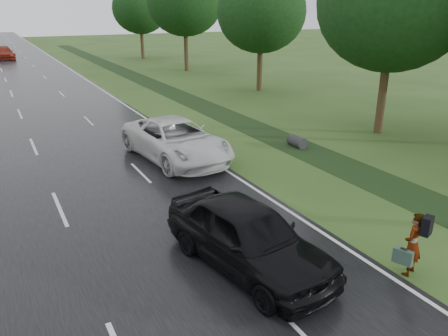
% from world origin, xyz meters
% --- Properties ---
extents(road, '(14.00, 180.00, 0.04)m').
position_xyz_m(road, '(0.00, 45.00, 0.02)').
color(road, black).
rests_on(road, ground).
extents(edge_stripe_east, '(0.12, 180.00, 0.01)m').
position_xyz_m(edge_stripe_east, '(6.75, 45.00, 0.04)').
color(edge_stripe_east, silver).
rests_on(edge_stripe_east, road).
extents(center_line, '(0.12, 180.00, 0.01)m').
position_xyz_m(center_line, '(0.00, 45.00, 0.04)').
color(center_line, silver).
rests_on(center_line, road).
extents(drainage_ditch, '(2.20, 120.00, 0.56)m').
position_xyz_m(drainage_ditch, '(11.50, 18.71, 0.04)').
color(drainage_ditch, black).
rests_on(drainage_ditch, ground).
extents(tree_east_b, '(7.60, 7.60, 10.11)m').
position_xyz_m(tree_east_b, '(17.00, 10.00, 6.68)').
color(tree_east_b, '#3D2D19').
rests_on(tree_east_b, ground).
extents(tree_east_c, '(7.00, 7.00, 9.29)m').
position_xyz_m(tree_east_c, '(18.20, 24.00, 6.14)').
color(tree_east_c, '#3D2D19').
rests_on(tree_east_c, ground).
extents(tree_east_d, '(8.00, 8.00, 10.76)m').
position_xyz_m(tree_east_d, '(17.80, 38.00, 7.15)').
color(tree_east_d, '#3D2D19').
rests_on(tree_east_d, ground).
extents(tree_east_f, '(7.20, 7.20, 9.62)m').
position_xyz_m(tree_east_f, '(17.50, 52.00, 6.37)').
color(tree_east_f, '#3D2D19').
rests_on(tree_east_f, ground).
extents(pedestrian, '(0.90, 0.69, 1.71)m').
position_xyz_m(pedestrian, '(7.32, -0.23, 0.88)').
color(pedestrian, '#A5998C').
rests_on(pedestrian, ground).
extents(white_pickup, '(3.58, 6.62, 1.76)m').
position_xyz_m(white_pickup, '(5.50, 10.99, 0.92)').
color(white_pickup, silver).
rests_on(white_pickup, road).
extents(dark_sedan, '(2.96, 5.53, 1.79)m').
position_xyz_m(dark_sedan, '(3.81, 2.00, 0.94)').
color(dark_sedan, black).
rests_on(dark_sedan, road).
extents(far_car_red, '(2.61, 5.46, 1.54)m').
position_xyz_m(far_car_red, '(1.00, 59.83, 0.81)').
color(far_car_red, maroon).
rests_on(far_car_red, road).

